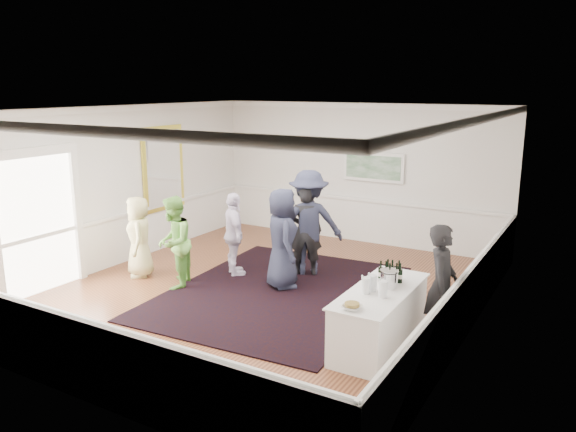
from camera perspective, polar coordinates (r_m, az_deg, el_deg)
The scene contains 23 objects.
floor at distance 10.02m, azimuth -2.36°, elevation -7.79°, with size 8.00×8.00×0.00m, color brown.
ceiling at distance 9.37m, azimuth -2.54°, elevation 10.81°, with size 7.00×8.00×0.02m, color white.
wall_left at distance 11.80m, azimuth -16.93°, elevation 2.92°, with size 0.02×8.00×3.20m, color white.
wall_right at distance 8.27m, azimuth 18.45°, elevation -1.41°, with size 0.02×8.00×3.20m, color white.
wall_back at distance 13.06m, azimuth 7.09°, elevation 4.34°, with size 7.00×0.02×3.20m, color white.
wall_front at distance 6.68m, azimuth -21.38°, elevation -5.06°, with size 7.00×0.02×3.20m, color white.
wainscoting at distance 9.85m, azimuth -2.38°, elevation -5.08°, with size 7.00×8.00×1.00m, color white, non-canonical shape.
mirror at distance 12.64m, azimuth -12.54°, elevation 4.75°, with size 0.05×1.25×1.85m.
doorway at distance 10.62m, azimuth -24.13°, elevation 0.23°, with size 0.10×1.78×2.56m.
landscape_painting at distance 12.83m, azimuth 8.66°, elevation 4.94°, with size 1.44×0.06×0.66m.
area_rug at distance 10.03m, azimuth -0.97°, elevation -7.70°, with size 3.55×4.66×0.02m, color black.
serving_table at distance 8.07m, azimuth 9.30°, elevation -10.13°, with size 0.78×2.04×0.83m.
bartender at distance 8.13m, azimuth 15.34°, elevation -6.82°, with size 0.63×0.42×1.74m, color black.
guest_tan at distance 11.03m, azimuth -14.90°, elevation -2.04°, with size 0.76×0.49×1.55m, color #C9BD7E.
guest_green at distance 10.24m, azimuth -11.53°, elevation -2.65°, with size 0.81×0.63×1.67m, color #6EB347.
guest_lilac at distance 10.73m, azimuth -5.51°, elevation -1.88°, with size 0.95×0.39×1.62m, color silver.
guest_dark_a at distance 10.73m, azimuth 2.10°, elevation -0.69°, with size 1.31×0.75×2.03m, color #222539.
guest_dark_b at distance 10.67m, azimuth 1.76°, elevation -1.53°, with size 0.64×0.42×1.75m, color black.
guest_navy at distance 10.02m, azimuth -0.60°, elevation -2.31°, with size 0.89×0.58×1.82m, color #222539.
wine_bottles at distance 8.24m, azimuth 10.47°, elevation -5.47°, with size 0.35×0.27×0.31m.
juice_pitchers at distance 7.72m, azimuth 8.71°, elevation -6.98°, with size 0.36×0.28×0.24m.
ice_bucket at distance 8.01m, azimuth 10.23°, elevation -6.32°, with size 0.26×0.26×0.24m, color silver.
nut_bowl at distance 7.21m, azimuth 6.52°, elevation -9.08°, with size 0.26×0.26×0.08m.
Camera 1 is at (5.06, -7.87, 3.59)m, focal length 35.00 mm.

